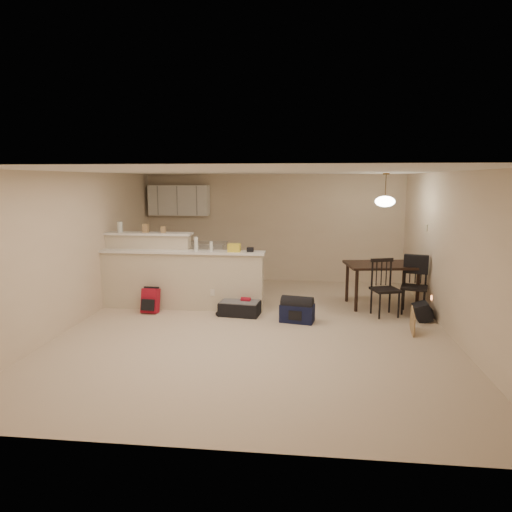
# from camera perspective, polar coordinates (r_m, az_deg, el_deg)

# --- Properties ---
(room) EXTENTS (7.00, 7.02, 2.50)m
(room) POSITION_cam_1_polar(r_m,az_deg,el_deg) (7.28, 0.18, 0.63)
(room) COLOR beige
(room) RESTS_ON ground
(breakfast_bar) EXTENTS (3.08, 0.58, 1.39)m
(breakfast_bar) POSITION_cam_1_polar(r_m,az_deg,el_deg) (8.69, -10.73, -2.37)
(breakfast_bar) COLOR beige
(breakfast_bar) RESTS_ON ground
(upper_cabinets) EXTENTS (1.40, 0.34, 0.70)m
(upper_cabinets) POSITION_cam_1_polar(r_m,az_deg,el_deg) (10.89, -9.58, 6.89)
(upper_cabinets) COLOR white
(upper_cabinets) RESTS_ON room
(kitchen_counter) EXTENTS (1.80, 0.60, 0.90)m
(kitchen_counter) POSITION_cam_1_polar(r_m,az_deg,el_deg) (10.88, -8.54, -0.78)
(kitchen_counter) COLOR white
(kitchen_counter) RESTS_ON ground
(thermostat) EXTENTS (0.02, 0.12, 0.12)m
(thermostat) POSITION_cam_1_polar(r_m,az_deg,el_deg) (9.02, 20.54, 3.35)
(thermostat) COLOR beige
(thermostat) RESTS_ON room
(jar) EXTENTS (0.10, 0.10, 0.20)m
(jar) POSITION_cam_1_polar(r_m,az_deg,el_deg) (9.03, -16.65, 3.50)
(jar) COLOR silver
(jar) RESTS_ON breakfast_bar
(cereal_box) EXTENTS (0.10, 0.07, 0.16)m
(cereal_box) POSITION_cam_1_polar(r_m,az_deg,el_deg) (8.85, -13.63, 3.38)
(cereal_box) COLOR #A68355
(cereal_box) RESTS_ON breakfast_bar
(small_box) EXTENTS (0.08, 0.06, 0.12)m
(small_box) POSITION_cam_1_polar(r_m,az_deg,el_deg) (8.74, -11.53, 3.25)
(small_box) COLOR #A68355
(small_box) RESTS_ON breakfast_bar
(bottle_a) EXTENTS (0.07, 0.07, 0.26)m
(bottle_a) POSITION_cam_1_polar(r_m,az_deg,el_deg) (8.37, -7.49, 1.51)
(bottle_a) COLOR silver
(bottle_a) RESTS_ON breakfast_bar
(bottle_b) EXTENTS (0.06, 0.06, 0.18)m
(bottle_b) POSITION_cam_1_polar(r_m,az_deg,el_deg) (8.32, -5.62, 1.21)
(bottle_b) COLOR silver
(bottle_b) RESTS_ON breakfast_bar
(bag_lump) EXTENTS (0.22, 0.18, 0.14)m
(bag_lump) POSITION_cam_1_polar(r_m,az_deg,el_deg) (8.24, -2.75, 1.04)
(bag_lump) COLOR #A68355
(bag_lump) RESTS_ON breakfast_bar
(pouch) EXTENTS (0.12, 0.10, 0.08)m
(pouch) POSITION_cam_1_polar(r_m,az_deg,el_deg) (8.21, -0.73, 0.80)
(pouch) COLOR #A68355
(pouch) RESTS_ON breakfast_bar
(dining_table) EXTENTS (1.42, 1.06, 0.81)m
(dining_table) POSITION_cam_1_polar(r_m,az_deg,el_deg) (8.90, 15.46, -1.57)
(dining_table) COLOR black
(dining_table) RESTS_ON ground
(pendant_lamp) EXTENTS (0.36, 0.36, 0.62)m
(pendant_lamp) POSITION_cam_1_polar(r_m,az_deg,el_deg) (8.75, 15.83, 6.64)
(pendant_lamp) COLOR brown
(pendant_lamp) RESTS_ON room
(dining_chair_near) EXTENTS (0.54, 0.53, 1.00)m
(dining_chair_near) POSITION_cam_1_polar(r_m,az_deg,el_deg) (8.31, 15.88, -3.88)
(dining_chair_near) COLOR black
(dining_chair_near) RESTS_ON ground
(dining_chair_far) EXTENTS (0.54, 0.53, 1.02)m
(dining_chair_far) POSITION_cam_1_polar(r_m,az_deg,el_deg) (8.62, 19.18, -3.53)
(dining_chair_far) COLOR black
(dining_chair_far) RESTS_ON ground
(suitcase) EXTENTS (0.74, 0.53, 0.24)m
(suitcase) POSITION_cam_1_polar(r_m,az_deg,el_deg) (8.16, -2.01, -6.54)
(suitcase) COLOR black
(suitcase) RESTS_ON ground
(red_backpack) EXTENTS (0.30, 0.20, 0.44)m
(red_backpack) POSITION_cam_1_polar(r_m,az_deg,el_deg) (8.48, -13.05, -5.46)
(red_backpack) COLOR maroon
(red_backpack) RESTS_ON ground
(navy_duffel) EXTENTS (0.60, 0.41, 0.30)m
(navy_duffel) POSITION_cam_1_polar(r_m,az_deg,el_deg) (7.78, 5.17, -7.11)
(navy_duffel) COLOR #101534
(navy_duffel) RESTS_ON ground
(black_daypack) EXTENTS (0.25, 0.35, 0.30)m
(black_daypack) POSITION_cam_1_polar(r_m,az_deg,el_deg) (8.32, 20.07, -6.59)
(black_daypack) COLOR black
(black_daypack) RESTS_ON ground
(cardboard_sheet) EXTENTS (0.07, 0.46, 0.35)m
(cardboard_sheet) POSITION_cam_1_polar(r_m,az_deg,el_deg) (7.59, 18.98, -7.85)
(cardboard_sheet) COLOR #A68355
(cardboard_sheet) RESTS_ON ground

